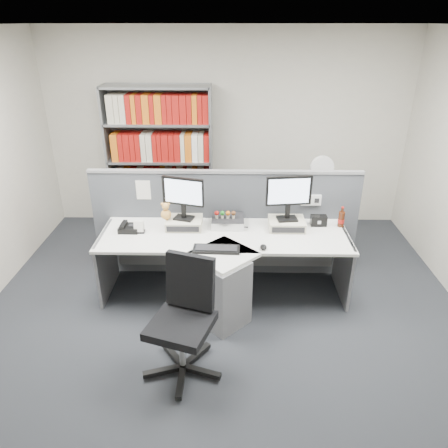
{
  "coord_description": "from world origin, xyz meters",
  "views": [
    {
      "loc": [
        0.07,
        -3.12,
        2.74
      ],
      "look_at": [
        0.0,
        0.65,
        0.92
      ],
      "focal_mm": 33.97,
      "sensor_mm": 36.0,
      "label": 1
    }
  ],
  "objects_px": {
    "desktop_pc": "(228,221)",
    "desk_fan": "(321,171)",
    "monitor_right": "(289,194)",
    "mouse": "(263,247)",
    "desk_phone": "(129,228)",
    "filing_cabinet": "(316,219)",
    "desk": "(224,267)",
    "speaker": "(319,221)",
    "monitor_left": "(183,195)",
    "office_chair": "(185,315)",
    "desk_calendar": "(139,228)",
    "shelving_unit": "(161,163)",
    "cola_bottle": "(341,219)",
    "keyboard": "(216,249)"
  },
  "relations": [
    {
      "from": "desktop_pc",
      "to": "keyboard",
      "type": "bearing_deg",
      "value": -100.62
    },
    {
      "from": "cola_bottle",
      "to": "desk_fan",
      "type": "height_order",
      "value": "desk_fan"
    },
    {
      "from": "desk_phone",
      "to": "cola_bottle",
      "type": "height_order",
      "value": "cola_bottle"
    },
    {
      "from": "office_chair",
      "to": "filing_cabinet",
      "type": "bearing_deg",
      "value": 56.69
    },
    {
      "from": "desk_calendar",
      "to": "cola_bottle",
      "type": "height_order",
      "value": "cola_bottle"
    },
    {
      "from": "monitor_left",
      "to": "office_chair",
      "type": "height_order",
      "value": "monitor_left"
    },
    {
      "from": "mouse",
      "to": "monitor_left",
      "type": "bearing_deg",
      "value": 150.38
    },
    {
      "from": "speaker",
      "to": "mouse",
      "type": "bearing_deg",
      "value": -139.4
    },
    {
      "from": "monitor_left",
      "to": "speaker",
      "type": "xyz_separation_m",
      "value": [
        1.45,
        0.07,
        -0.32
      ]
    },
    {
      "from": "monitor_left",
      "to": "desktop_pc",
      "type": "relative_size",
      "value": 1.34
    },
    {
      "from": "cola_bottle",
      "to": "office_chair",
      "type": "height_order",
      "value": "office_chair"
    },
    {
      "from": "desk_fan",
      "to": "mouse",
      "type": "bearing_deg",
      "value": -118.72
    },
    {
      "from": "desktop_pc",
      "to": "desk_phone",
      "type": "bearing_deg",
      "value": -171.62
    },
    {
      "from": "desk",
      "to": "office_chair",
      "type": "bearing_deg",
      "value": -108.99
    },
    {
      "from": "monitor_left",
      "to": "speaker",
      "type": "height_order",
      "value": "monitor_left"
    },
    {
      "from": "desk",
      "to": "monitor_right",
      "type": "bearing_deg",
      "value": 29.95
    },
    {
      "from": "speaker",
      "to": "shelving_unit",
      "type": "xyz_separation_m",
      "value": [
        -1.92,
        1.39,
        0.2
      ]
    },
    {
      "from": "keyboard",
      "to": "desk_calendar",
      "type": "distance_m",
      "value": 0.9
    },
    {
      "from": "monitor_right",
      "to": "desk_phone",
      "type": "bearing_deg",
      "value": -176.71
    },
    {
      "from": "desktop_pc",
      "to": "shelving_unit",
      "type": "height_order",
      "value": "shelving_unit"
    },
    {
      "from": "monitor_left",
      "to": "desk_fan",
      "type": "distance_m",
      "value": 1.93
    },
    {
      "from": "desk",
      "to": "mouse",
      "type": "height_order",
      "value": "mouse"
    },
    {
      "from": "monitor_right",
      "to": "filing_cabinet",
      "type": "relative_size",
      "value": 0.7
    },
    {
      "from": "monitor_left",
      "to": "shelving_unit",
      "type": "xyz_separation_m",
      "value": [
        -0.47,
        1.47,
        -0.12
      ]
    },
    {
      "from": "desktop_pc",
      "to": "desk_phone",
      "type": "relative_size",
      "value": 1.65
    },
    {
      "from": "desk_calendar",
      "to": "desk_fan",
      "type": "distance_m",
      "value": 2.4
    },
    {
      "from": "keyboard",
      "to": "cola_bottle",
      "type": "xyz_separation_m",
      "value": [
        1.33,
        0.56,
        0.07
      ]
    },
    {
      "from": "monitor_right",
      "to": "cola_bottle",
      "type": "height_order",
      "value": "monitor_right"
    },
    {
      "from": "mouse",
      "to": "speaker",
      "type": "height_order",
      "value": "speaker"
    },
    {
      "from": "monitor_right",
      "to": "desk_fan",
      "type": "bearing_deg",
      "value": 62.25
    },
    {
      "from": "monitor_right",
      "to": "mouse",
      "type": "xyz_separation_m",
      "value": [
        -0.28,
        -0.47,
        -0.37
      ]
    },
    {
      "from": "keyboard",
      "to": "speaker",
      "type": "relative_size",
      "value": 2.69
    },
    {
      "from": "desk_fan",
      "to": "desk_phone",
      "type": "bearing_deg",
      "value": -153.33
    },
    {
      "from": "desk",
      "to": "filing_cabinet",
      "type": "xyz_separation_m",
      "value": [
        1.2,
        1.4,
        -0.11
      ]
    },
    {
      "from": "desktop_pc",
      "to": "desk_fan",
      "type": "bearing_deg",
      "value": 39.41
    },
    {
      "from": "desktop_pc",
      "to": "desk_fan",
      "type": "distance_m",
      "value": 1.53
    },
    {
      "from": "monitor_left",
      "to": "desk_calendar",
      "type": "xyz_separation_m",
      "value": [
        -0.46,
        -0.14,
        -0.32
      ]
    },
    {
      "from": "keyboard",
      "to": "monitor_left",
      "type": "bearing_deg",
      "value": 125.79
    },
    {
      "from": "desk",
      "to": "desktop_pc",
      "type": "height_order",
      "value": "desktop_pc"
    },
    {
      "from": "monitor_left",
      "to": "desk_phone",
      "type": "relative_size",
      "value": 2.22
    },
    {
      "from": "desk",
      "to": "filing_cabinet",
      "type": "distance_m",
      "value": 1.85
    },
    {
      "from": "shelving_unit",
      "to": "speaker",
      "type": "bearing_deg",
      "value": -35.92
    },
    {
      "from": "monitor_left",
      "to": "office_chair",
      "type": "relative_size",
      "value": 0.46
    },
    {
      "from": "mouse",
      "to": "filing_cabinet",
      "type": "relative_size",
      "value": 0.15
    },
    {
      "from": "desk_phone",
      "to": "keyboard",
      "type": "bearing_deg",
      "value": -23.35
    },
    {
      "from": "filing_cabinet",
      "to": "office_chair",
      "type": "bearing_deg",
      "value": -123.31
    },
    {
      "from": "monitor_right",
      "to": "shelving_unit",
      "type": "height_order",
      "value": "shelving_unit"
    },
    {
      "from": "speaker",
      "to": "shelving_unit",
      "type": "distance_m",
      "value": 2.38
    },
    {
      "from": "monitor_right",
      "to": "desk_fan",
      "type": "distance_m",
      "value": 1.15
    },
    {
      "from": "desk_phone",
      "to": "desk_calendar",
      "type": "bearing_deg",
      "value": -18.24
    }
  ]
}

